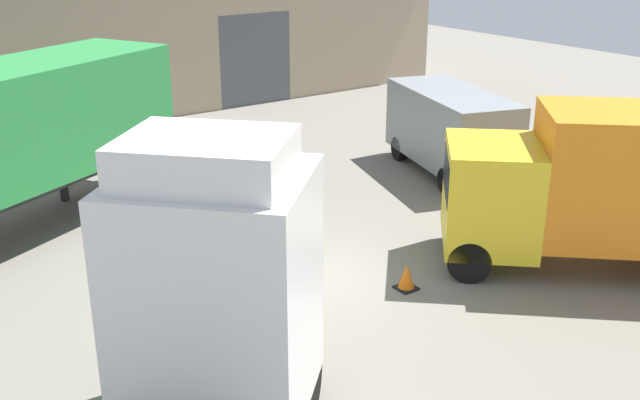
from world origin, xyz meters
name	(u,v)px	position (x,y,z in m)	size (l,w,h in m)	color
ground_plane	(303,276)	(0.00, 0.00, 0.00)	(60.00, 60.00, 0.00)	slate
warehouse_building	(36,38)	(0.00, 18.10, 2.80)	(33.53, 8.71, 5.58)	tan
tractor_unit_white	(208,314)	(-4.06, -3.75, 2.12)	(6.30, 6.22, 4.48)	silver
delivery_van_grey	(453,130)	(7.32, 3.06, 1.32)	(3.39, 5.31, 2.42)	gray
box_truck_yellow	(609,183)	(5.46, -3.28, 1.88)	(6.37, 6.07, 3.44)	yellow
gravel_pile	(454,101)	(11.93, 7.60, 0.71)	(4.37, 4.37, 1.42)	#565147
oil_drum	(258,315)	(-2.04, -1.56, 0.44)	(0.58, 0.58, 0.88)	#B22D23
traffic_cone	(406,277)	(1.37, -1.69, 0.25)	(0.40, 0.40, 0.55)	black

